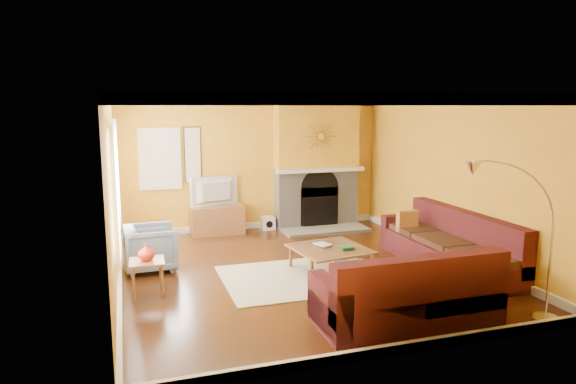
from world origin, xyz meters
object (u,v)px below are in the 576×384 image
object	(u,v)px
side_table	(148,278)
arc_lamp	(515,246)
coffee_table	(330,260)
sectional_sofa	(392,253)
media_console	(217,220)
armchair	(151,248)

from	to	relation	value
side_table	arc_lamp	xyz separation A→B (m)	(3.99, -2.35, 0.74)
coffee_table	side_table	size ratio (longest dim) A/B	2.12
arc_lamp	side_table	bearing A→B (deg)	149.52
sectional_sofa	coffee_table	bearing A→B (deg)	138.72
sectional_sofa	media_console	xyz separation A→B (m)	(-1.95, 3.67, -0.16)
coffee_table	media_console	xyz separation A→B (m)	(-1.22, 3.03, 0.08)
arc_lamp	media_console	bearing A→B (deg)	114.25
side_table	media_console	bearing A→B (deg)	64.28
side_table	arc_lamp	size ratio (longest dim) A/B	0.25
sectional_sofa	coffee_table	world-z (taller)	sectional_sofa
armchair	arc_lamp	bearing A→B (deg)	-133.96
coffee_table	media_console	bearing A→B (deg)	111.95
sectional_sofa	armchair	xyz separation A→B (m)	(-3.35, 1.67, -0.09)
arc_lamp	armchair	bearing A→B (deg)	137.91
media_console	armchair	world-z (taller)	armchair
sectional_sofa	arc_lamp	bearing A→B (deg)	-73.84
armchair	side_table	world-z (taller)	armchair
sectional_sofa	media_console	bearing A→B (deg)	117.96
armchair	arc_lamp	xyz separation A→B (m)	(3.88, -3.51, 0.63)
sectional_sofa	media_console	distance (m)	4.15
armchair	arc_lamp	size ratio (longest dim) A/B	0.40
media_console	arc_lamp	xyz separation A→B (m)	(2.48, -5.50, 0.70)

